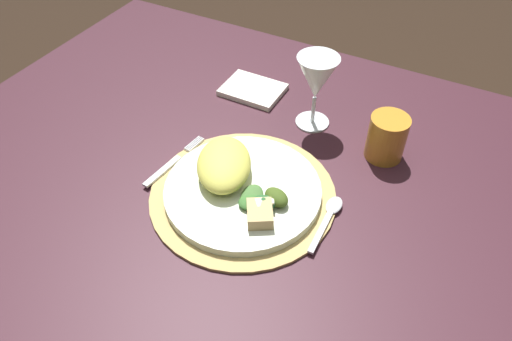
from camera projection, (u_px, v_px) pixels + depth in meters
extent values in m
cube|color=#3B1C25|center=(270.00, 185.00, 0.90)|extent=(1.39, 0.98, 0.02)
cylinder|color=#361721|center=(159.00, 125.00, 1.62)|extent=(0.09, 0.09, 0.73)
cylinder|color=tan|center=(243.00, 195.00, 0.87)|extent=(0.33, 0.33, 0.01)
cylinder|color=silver|center=(243.00, 190.00, 0.86)|extent=(0.28, 0.28, 0.02)
ellipsoid|color=#D7D154|center=(224.00, 164.00, 0.86)|extent=(0.15, 0.17, 0.05)
ellipsoid|color=#295D2F|center=(263.00, 204.00, 0.81)|extent=(0.05, 0.05, 0.02)
ellipsoid|color=#396A2D|center=(251.00, 202.00, 0.82)|extent=(0.06, 0.06, 0.01)
ellipsoid|color=#40561C|center=(276.00, 197.00, 0.82)|extent=(0.06, 0.05, 0.02)
ellipsoid|color=#426A32|center=(250.00, 195.00, 0.83)|extent=(0.05, 0.06, 0.01)
cube|color=beige|center=(267.00, 201.00, 0.81)|extent=(0.03, 0.03, 0.01)
cube|color=beige|center=(263.00, 202.00, 0.80)|extent=(0.03, 0.03, 0.00)
cube|color=tan|center=(260.00, 214.00, 0.80)|extent=(0.06, 0.07, 0.02)
cube|color=silver|center=(163.00, 171.00, 0.90)|extent=(0.02, 0.10, 0.00)
cube|color=silver|center=(192.00, 143.00, 0.96)|extent=(0.01, 0.04, 0.00)
cube|color=silver|center=(194.00, 144.00, 0.96)|extent=(0.01, 0.04, 0.00)
cube|color=silver|center=(195.00, 144.00, 0.96)|extent=(0.01, 0.04, 0.00)
cube|color=silver|center=(197.00, 145.00, 0.95)|extent=(0.01, 0.04, 0.00)
cube|color=silver|center=(321.00, 231.00, 0.80)|extent=(0.01, 0.10, 0.00)
ellipsoid|color=silver|center=(334.00, 205.00, 0.84)|extent=(0.03, 0.04, 0.01)
cube|color=white|center=(253.00, 90.00, 1.09)|extent=(0.13, 0.10, 0.01)
cylinder|color=silver|center=(310.00, 121.00, 1.02)|extent=(0.07, 0.07, 0.00)
cylinder|color=silver|center=(312.00, 109.00, 1.00)|extent=(0.01, 0.01, 0.06)
cone|color=silver|center=(315.00, 78.00, 0.94)|extent=(0.08, 0.08, 0.09)
cylinder|color=orange|center=(387.00, 137.00, 0.92)|extent=(0.07, 0.07, 0.09)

